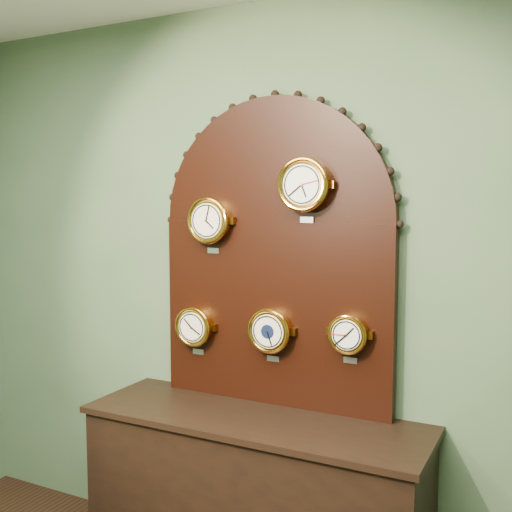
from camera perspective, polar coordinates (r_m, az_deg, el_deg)
The scene contains 8 objects.
wall_back at distance 3.04m, azimuth 2.14°, elevation -2.99°, with size 4.00×4.00×0.00m, color #496645.
shop_counter at distance 3.12m, azimuth -0.18°, elevation -22.18°, with size 1.60×0.50×0.80m, color black.
display_board at distance 2.97m, azimuth 1.75°, elevation 1.21°, with size 1.26×0.06×1.53m.
roman_clock at distance 3.06m, azimuth -4.35°, elevation 3.32°, with size 0.23×0.08×0.28m.
arabic_clock at distance 2.82m, azimuth 4.54°, elevation 6.65°, with size 0.25×0.08×0.30m.
hygrometer at distance 3.17m, azimuth -5.74°, elevation -6.56°, with size 0.21×0.08×0.26m.
barometer at distance 2.96m, azimuth 1.36°, elevation -6.96°, with size 0.22×0.08×0.27m.
tide_clock at distance 2.82m, azimuth 8.65°, elevation -7.20°, with size 0.19×0.08×0.24m.
Camera 1 is at (1.26, -0.23, 1.84)m, focal length 42.81 mm.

